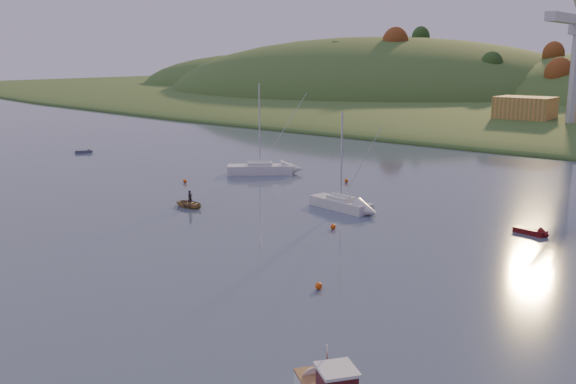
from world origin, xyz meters
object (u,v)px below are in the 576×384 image
Objects in this scene: sailboat_near at (260,168)px; red_tender at (537,233)px; canoe at (190,204)px; sailboat_far at (341,203)px; grey_dinghy at (87,151)px.

sailboat_near is 39.50m from red_tender.
sailboat_far is at bearing -52.14° from canoe.
canoe is 1.00× the size of red_tender.
grey_dinghy reaches higher than canoe.
sailboat_far is 54.51m from grey_dinghy.
sailboat_near reaches higher than red_tender.
sailboat_near is at bearing 21.78° from canoe.
sailboat_far is at bearing -62.04° from grey_dinghy.
sailboat_near is 3.45× the size of canoe.
grey_dinghy is at bearing 144.16° from sailboat_near.
sailboat_far reaches higher than canoe.
sailboat_near reaches higher than canoe.
sailboat_near is 21.95m from sailboat_far.
grey_dinghy is (-73.35, 3.31, -0.01)m from red_tender.
sailboat_near is 3.46× the size of red_tender.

